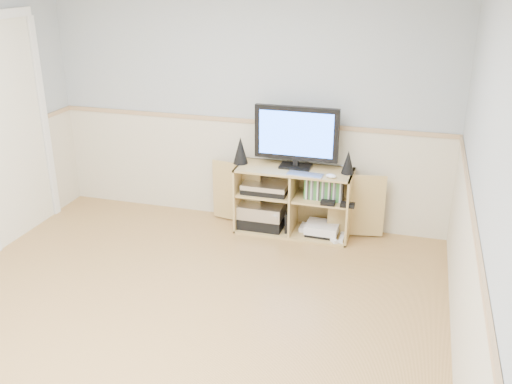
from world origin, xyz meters
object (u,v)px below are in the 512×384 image
at_px(media_cabinet, 295,198).
at_px(game_consoles, 321,229).
at_px(keyboard, 305,175).
at_px(monitor, 296,135).

xyz_separation_m(media_cabinet, game_consoles, (0.28, -0.06, -0.26)).
bearing_deg(keyboard, media_cabinet, 127.69).
bearing_deg(media_cabinet, game_consoles, -12.64).
relative_size(monitor, keyboard, 2.40).
xyz_separation_m(media_cabinet, monitor, (0.00, -0.00, 0.64)).
relative_size(media_cabinet, game_consoles, 3.82).
xyz_separation_m(monitor, game_consoles, (0.28, -0.06, -0.90)).
bearing_deg(media_cabinet, monitor, -90.00).
distance_m(monitor, game_consoles, 0.94).
distance_m(monitor, keyboard, 0.39).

